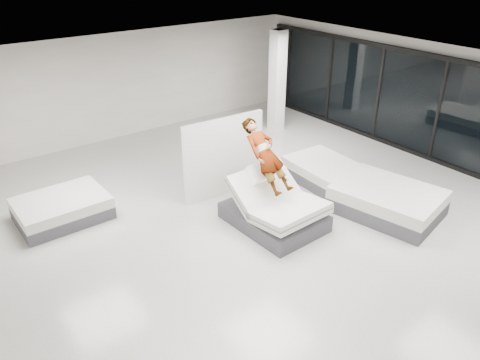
{
  "coord_description": "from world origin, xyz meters",
  "views": [
    {
      "loc": [
        -5.74,
        -6.44,
        5.58
      ],
      "look_at": [
        -0.36,
        0.69,
        1.0
      ],
      "focal_mm": 35.0,
      "sensor_mm": 36.0,
      "label": 1
    }
  ],
  "objects_px": {
    "remote": "(284,179)",
    "column": "(277,82)",
    "divider_panel": "(224,157)",
    "person": "(266,167)",
    "hero_bed": "(275,209)",
    "flat_bed_left_far": "(62,209)",
    "flat_bed_right_far": "(324,171)",
    "flat_bed_right_near": "(387,201)"
  },
  "relations": [
    {
      "from": "remote",
      "to": "divider_panel",
      "type": "distance_m",
      "value": 1.89
    },
    {
      "from": "person",
      "to": "column",
      "type": "bearing_deg",
      "value": 44.51
    },
    {
      "from": "hero_bed",
      "to": "flat_bed_right_near",
      "type": "bearing_deg",
      "value": -26.11
    },
    {
      "from": "person",
      "to": "flat_bed_right_near",
      "type": "relative_size",
      "value": 0.69
    },
    {
      "from": "hero_bed",
      "to": "divider_panel",
      "type": "bearing_deg",
      "value": 90.85
    },
    {
      "from": "remote",
      "to": "flat_bed_left_far",
      "type": "bearing_deg",
      "value": 139.47
    },
    {
      "from": "remote",
      "to": "person",
      "type": "bearing_deg",
      "value": 122.15
    },
    {
      "from": "hero_bed",
      "to": "remote",
      "type": "bearing_deg",
      "value": -4.68
    },
    {
      "from": "remote",
      "to": "flat_bed_right_far",
      "type": "distance_m",
      "value": 2.5
    },
    {
      "from": "flat_bed_right_near",
      "to": "flat_bed_right_far",
      "type": "bearing_deg",
      "value": 88.6
    },
    {
      "from": "remote",
      "to": "divider_panel",
      "type": "relative_size",
      "value": 0.07
    },
    {
      "from": "person",
      "to": "flat_bed_right_near",
      "type": "xyz_separation_m",
      "value": [
        2.39,
        -1.49,
        -0.98
      ]
    },
    {
      "from": "remote",
      "to": "divider_panel",
      "type": "height_order",
      "value": "divider_panel"
    },
    {
      "from": "column",
      "to": "hero_bed",
      "type": "bearing_deg",
      "value": -131.22
    },
    {
      "from": "person",
      "to": "divider_panel",
      "type": "bearing_deg",
      "value": 88.59
    },
    {
      "from": "flat_bed_right_far",
      "to": "flat_bed_left_far",
      "type": "distance_m",
      "value": 6.43
    },
    {
      "from": "flat_bed_right_far",
      "to": "flat_bed_left_far",
      "type": "relative_size",
      "value": 1.01
    },
    {
      "from": "hero_bed",
      "to": "flat_bed_right_far",
      "type": "xyz_separation_m",
      "value": [
        2.42,
        0.85,
        -0.13
      ]
    },
    {
      "from": "flat_bed_right_near",
      "to": "remote",
      "type": "bearing_deg",
      "value": 151.98
    },
    {
      "from": "flat_bed_right_far",
      "to": "column",
      "type": "bearing_deg",
      "value": 67.91
    },
    {
      "from": "person",
      "to": "flat_bed_right_near",
      "type": "height_order",
      "value": "person"
    },
    {
      "from": "person",
      "to": "remote",
      "type": "distance_m",
      "value": 0.47
    },
    {
      "from": "hero_bed",
      "to": "column",
      "type": "distance_m",
      "value": 6.0
    },
    {
      "from": "remote",
      "to": "flat_bed_right_near",
      "type": "bearing_deg",
      "value": -30.03
    },
    {
      "from": "remote",
      "to": "column",
      "type": "xyz_separation_m",
      "value": [
        3.65,
        4.44,
        0.53
      ]
    },
    {
      "from": "remote",
      "to": "flat_bed_right_near",
      "type": "distance_m",
      "value": 2.56
    },
    {
      "from": "remote",
      "to": "column",
      "type": "distance_m",
      "value": 5.78
    },
    {
      "from": "divider_panel",
      "to": "remote",
      "type": "bearing_deg",
      "value": -79.11
    },
    {
      "from": "flat_bed_right_far",
      "to": "column",
      "type": "xyz_separation_m",
      "value": [
        1.45,
        3.58,
        1.34
      ]
    },
    {
      "from": "divider_panel",
      "to": "column",
      "type": "distance_m",
      "value": 4.72
    },
    {
      "from": "column",
      "to": "person",
      "type": "bearing_deg",
      "value": -133.47
    },
    {
      "from": "remote",
      "to": "flat_bed_right_far",
      "type": "relative_size",
      "value": 0.07
    },
    {
      "from": "person",
      "to": "flat_bed_right_far",
      "type": "relative_size",
      "value": 0.91
    },
    {
      "from": "remote",
      "to": "divider_panel",
      "type": "bearing_deg",
      "value": 95.55
    },
    {
      "from": "person",
      "to": "remote",
      "type": "xyz_separation_m",
      "value": [
        0.23,
        -0.34,
        -0.22
      ]
    },
    {
      "from": "flat_bed_left_far",
      "to": "column",
      "type": "height_order",
      "value": "column"
    },
    {
      "from": "hero_bed",
      "to": "flat_bed_right_far",
      "type": "bearing_deg",
      "value": 19.25
    },
    {
      "from": "remote",
      "to": "flat_bed_left_far",
      "type": "xyz_separation_m",
      "value": [
        -3.84,
        3.06,
        -0.81
      ]
    },
    {
      "from": "column",
      "to": "remote",
      "type": "bearing_deg",
      "value": -129.45
    },
    {
      "from": "person",
      "to": "divider_panel",
      "type": "distance_m",
      "value": 1.56
    },
    {
      "from": "flat_bed_right_far",
      "to": "hero_bed",
      "type": "bearing_deg",
      "value": -160.75
    },
    {
      "from": "divider_panel",
      "to": "flat_bed_right_near",
      "type": "bearing_deg",
      "value": -48.13
    }
  ]
}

